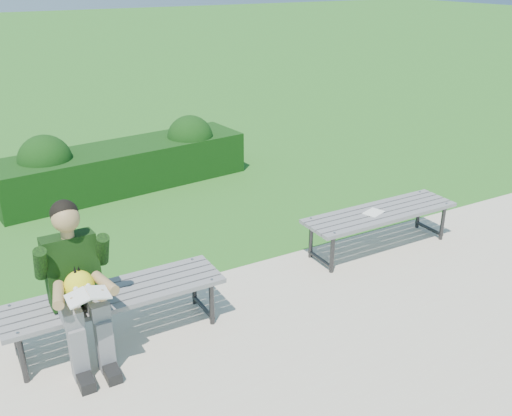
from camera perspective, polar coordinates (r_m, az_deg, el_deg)
ground at (r=6.01m, az=-2.04°, el=-6.19°), size 80.00×80.00×0.00m
walkway at (r=4.77m, az=8.10°, el=-14.99°), size 30.00×3.50×0.02m
hedge at (r=8.31m, az=-13.20°, el=4.46°), size 3.62×1.27×0.92m
bench_left at (r=4.88m, az=-13.90°, el=-8.75°), size 1.80×0.50×0.46m
bench_right at (r=6.38m, az=12.32°, el=-0.74°), size 1.80×0.50×0.46m
seated_boy at (r=4.60m, az=-17.51°, el=-6.95°), size 0.56×0.76×1.31m
paper_sheet at (r=6.30m, az=11.68°, el=-0.44°), size 0.26×0.22×0.01m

